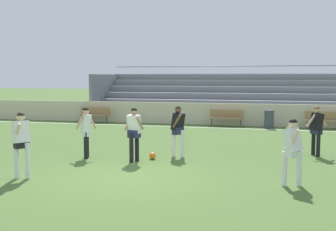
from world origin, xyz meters
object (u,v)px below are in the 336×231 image
(soccer_ball, at_px, (153,156))
(player_white_wide_right, at_px, (292,146))
(bench_far_right, at_px, (95,113))
(player_white_dropping_back, at_px, (134,130))
(player_dark_overlapping, at_px, (316,126))
(player_dark_pressing_high, at_px, (178,127))
(trash_bin, at_px, (269,119))
(bench_centre_sideline, at_px, (226,116))
(bleacher_stand, at_px, (281,96))
(bench_far_left, at_px, (324,118))
(player_white_deep_cover, at_px, (21,139))
(player_white_wide_left, at_px, (86,128))

(soccer_ball, bearing_deg, player_white_wide_right, -29.08)
(bench_far_right, xyz_separation_m, player_white_dropping_back, (5.94, -10.21, 0.46))
(player_dark_overlapping, relative_size, player_white_wide_right, 1.02)
(player_white_dropping_back, relative_size, player_dark_pressing_high, 1.00)
(trash_bin, bearing_deg, player_white_wide_right, -86.56)
(bench_centre_sideline, relative_size, trash_bin, 1.93)
(bench_far_right, height_order, trash_bin, trash_bin)
(bleacher_stand, relative_size, player_dark_pressing_high, 13.55)
(bench_centre_sideline, bearing_deg, player_dark_overlapping, -63.66)
(bench_centre_sideline, xyz_separation_m, player_dark_overlapping, (3.85, -7.77, 0.44))
(player_white_wide_right, bearing_deg, bench_far_left, 80.66)
(player_white_deep_cover, bearing_deg, player_dark_pressing_high, 50.08)
(bench_centre_sideline, xyz_separation_m, player_white_wide_right, (2.93, -12.00, 0.42))
(bench_centre_sideline, bearing_deg, bench_far_left, 0.00)
(player_white_wide_left, relative_size, soccer_ball, 7.47)
(bench_centre_sideline, height_order, player_dark_pressing_high, player_dark_pressing_high)
(bench_centre_sideline, distance_m, soccer_ball, 9.77)
(player_white_dropping_back, bearing_deg, bench_centre_sideline, 80.66)
(bleacher_stand, height_order, player_white_dropping_back, bleacher_stand)
(bench_centre_sideline, distance_m, player_white_wide_right, 12.36)
(bench_far_right, bearing_deg, player_white_deep_cover, -73.49)
(player_white_wide_left, bearing_deg, soccer_ball, 8.57)
(soccer_ball, bearing_deg, player_dark_pressing_high, 39.41)
(player_white_dropping_back, distance_m, soccer_ball, 1.12)
(player_white_wide_left, bearing_deg, player_dark_pressing_high, 17.55)
(player_dark_overlapping, bearing_deg, trash_bin, 102.24)
(player_white_deep_cover, distance_m, player_dark_overlapping, 9.22)
(trash_bin, bearing_deg, player_dark_pressing_high, -107.50)
(bleacher_stand, bearing_deg, player_white_wide_right, -89.58)
(bench_far_left, distance_m, player_white_wide_right, 12.17)
(player_dark_pressing_high, height_order, soccer_ball, player_dark_pressing_high)
(bench_far_left, bearing_deg, soccer_ball, -122.43)
(player_dark_overlapping, bearing_deg, player_white_dropping_back, -156.23)
(bench_centre_sideline, relative_size, player_dark_overlapping, 1.09)
(bench_far_left, distance_m, player_dark_pressing_high, 10.62)
(bench_far_left, relative_size, player_white_deep_cover, 1.05)
(player_white_wide_right, bearing_deg, player_white_deep_cover, -171.85)
(bleacher_stand, relative_size, bench_far_right, 12.63)
(bench_far_right, xyz_separation_m, player_white_wide_left, (4.23, -10.00, 0.43))
(player_white_dropping_back, height_order, player_dark_pressing_high, player_white_dropping_back)
(bench_far_right, distance_m, player_dark_pressing_high, 11.53)
(bleacher_stand, distance_m, trash_bin, 4.06)
(bench_centre_sideline, height_order, bench_far_left, same)
(bench_far_right, relative_size, player_white_dropping_back, 1.07)
(bench_centre_sideline, xyz_separation_m, player_dark_pressing_high, (-0.55, -9.10, 0.45))
(player_white_dropping_back, height_order, player_dark_overlapping, player_white_dropping_back)
(bleacher_stand, bearing_deg, trash_bin, -98.60)
(trash_bin, bearing_deg, bench_centre_sideline, 172.16)
(bench_far_left, bearing_deg, bench_far_right, 180.00)
(bench_far_left, xyz_separation_m, soccer_ball, (-6.15, -9.68, -0.44))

